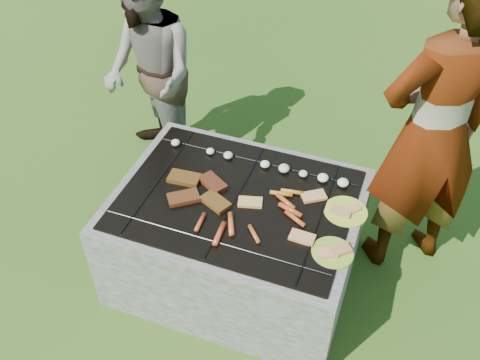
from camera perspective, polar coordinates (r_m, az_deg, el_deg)
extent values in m
plane|color=#264C13|center=(3.28, -0.31, -9.60)|extent=(60.00, 60.00, 0.00)
cube|color=gray|center=(3.32, 2.17, -1.16)|extent=(1.30, 0.18, 0.60)
cube|color=#A49C92|center=(2.82, -3.35, -12.01)|extent=(1.30, 0.18, 0.60)
cube|color=gray|center=(3.23, -9.68, -3.44)|extent=(0.18, 0.64, 0.60)
cube|color=#9C948A|center=(2.97, 9.95, -8.89)|extent=(0.18, 0.64, 0.60)
cube|color=black|center=(3.10, -0.33, -6.88)|extent=(0.94, 0.64, 0.48)
sphere|color=#FF5914|center=(2.93, -0.34, -4.08)|extent=(0.10, 0.10, 0.10)
cube|color=black|center=(2.83, -0.35, -2.04)|extent=(1.20, 0.90, 0.01)
cylinder|color=black|center=(2.97, -8.49, 0.19)|extent=(0.01, 0.88, 0.01)
cylinder|color=black|center=(2.83, -0.36, -1.96)|extent=(0.01, 0.88, 0.01)
cylinder|color=black|center=(2.74, 8.49, -4.24)|extent=(0.01, 0.88, 0.01)
cylinder|color=black|center=(2.62, -2.85, -6.55)|extent=(1.18, 0.01, 0.01)
cylinder|color=black|center=(3.05, 1.78, 1.99)|extent=(1.18, 0.01, 0.01)
ellipsoid|color=beige|center=(3.17, -6.89, 3.98)|extent=(0.05, 0.05, 0.04)
ellipsoid|color=#F1EACC|center=(3.09, -3.18, 3.08)|extent=(0.05, 0.05, 0.03)
ellipsoid|color=beige|center=(3.06, -1.26, 2.66)|extent=(0.05, 0.05, 0.04)
ellipsoid|color=white|center=(3.00, 2.69, 1.70)|extent=(0.05, 0.05, 0.04)
ellipsoid|color=beige|center=(2.98, 4.72, 1.25)|extent=(0.06, 0.06, 0.04)
ellipsoid|color=beige|center=(2.96, 6.77, 0.68)|extent=(0.05, 0.05, 0.03)
ellipsoid|color=white|center=(2.95, 8.85, 0.24)|extent=(0.06, 0.06, 0.04)
ellipsoid|color=#F1E7CC|center=(2.94, 10.94, -0.27)|extent=(0.06, 0.06, 0.04)
cube|color=brown|center=(2.94, -5.96, 0.21)|extent=(0.18, 0.11, 0.03)
cube|color=maroon|center=(2.90, -2.93, -0.30)|extent=(0.18, 0.16, 0.02)
cube|color=brown|center=(2.83, -6.05, -1.88)|extent=(0.19, 0.17, 0.02)
cube|color=#915A1A|center=(2.79, -2.63, -2.34)|extent=(0.18, 0.15, 0.02)
cylinder|color=orange|center=(2.84, 4.42, -1.46)|extent=(0.12, 0.04, 0.02)
cylinder|color=#D45023|center=(2.80, 4.90, -2.30)|extent=(0.13, 0.09, 0.02)
cylinder|color=#C03E1F|center=(2.76, 5.39, -3.19)|extent=(0.14, 0.07, 0.03)
cylinder|color=#BE521F|center=(2.72, 5.90, -4.11)|extent=(0.13, 0.08, 0.02)
cylinder|color=orange|center=(2.68, -0.97, -4.72)|extent=(0.09, 0.15, 0.03)
cylinder|color=#D55E23|center=(2.64, 1.52, -5.78)|extent=(0.10, 0.10, 0.02)
cylinder|color=red|center=(2.70, -4.26, -4.50)|extent=(0.03, 0.12, 0.02)
cylinder|color=#E54325|center=(2.64, -2.21, -5.74)|extent=(0.04, 0.15, 0.03)
cylinder|color=orange|center=(2.86, 5.59, -1.26)|extent=(0.12, 0.04, 0.02)
cube|color=tan|center=(2.79, 1.09, -2.38)|extent=(0.14, 0.10, 0.02)
cube|color=#EAA978|center=(2.64, 6.64, -6.09)|extent=(0.13, 0.08, 0.02)
cube|color=#E1B073|center=(2.85, 7.87, -1.72)|extent=(0.15, 0.13, 0.02)
cylinder|color=#FFEC3C|center=(2.81, 11.17, -3.36)|extent=(0.24, 0.24, 0.01)
cube|color=tan|center=(2.79, 10.73, -3.32)|extent=(0.11, 0.07, 0.02)
cube|color=tan|center=(2.82, 11.89, -3.04)|extent=(0.09, 0.10, 0.01)
cylinder|color=gold|center=(2.62, 9.82, -7.69)|extent=(0.25, 0.25, 0.01)
cube|color=#DDC371|center=(2.59, 9.33, -7.68)|extent=(0.11, 0.09, 0.02)
cube|color=tan|center=(2.62, 10.61, -7.30)|extent=(0.12, 0.11, 0.02)
imported|color=gray|center=(2.91, 19.92, 4.61)|extent=(0.80, 0.75, 1.84)
imported|color=gray|center=(3.60, -9.59, 11.02)|extent=(0.91, 0.90, 1.48)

